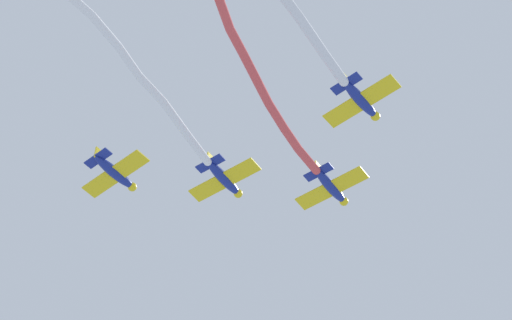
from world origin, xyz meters
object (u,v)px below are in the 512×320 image
object	(u,v)px
airplane_right_wing	(361,100)
airplane_slot	(115,173)
airplane_lead	(331,187)
airplane_left_wing	(224,179)

from	to	relation	value
airplane_right_wing	airplane_slot	distance (m)	19.66
airplane_lead	airplane_right_wing	world-z (taller)	airplane_right_wing
airplane_lead	airplane_right_wing	distance (m)	8.45
airplane_lead	airplane_slot	size ratio (longest dim) A/B	1.01
airplane_left_wing	airplane_right_wing	xyz separation A→B (m)	(-12.05, 3.51, 0.30)
airplane_lead	airplane_left_wing	size ratio (longest dim) A/B	1.00
airplane_left_wing	airplane_right_wing	world-z (taller)	airplane_right_wing
airplane_slot	airplane_left_wing	bearing A→B (deg)	-44.52
airplane_left_wing	airplane_lead	bearing A→B (deg)	-49.53
airplane_lead	airplane_left_wing	xyz separation A→B (m)	(7.60, 3.67, 0.00)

